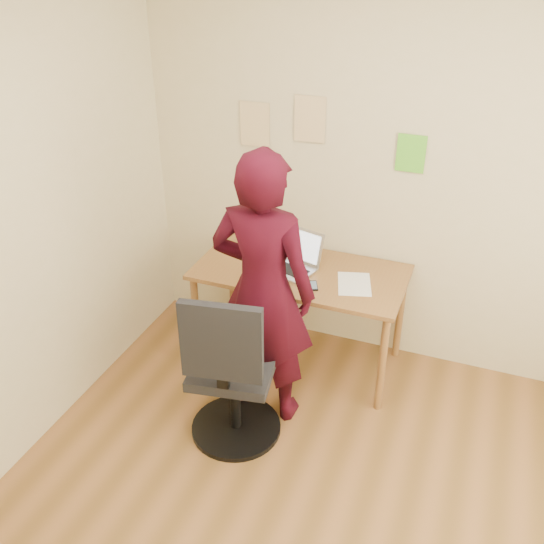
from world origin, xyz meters
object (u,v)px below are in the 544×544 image
at_px(desk, 300,281).
at_px(office_chair, 231,379).
at_px(phone, 313,286).
at_px(person, 263,291).
at_px(laptop, 292,260).

relative_size(desk, office_chair, 1.31).
relative_size(phone, person, 0.07).
relative_size(laptop, office_chair, 0.38).
relative_size(laptop, person, 0.23).
bearing_deg(desk, phone, -50.40).
bearing_deg(phone, office_chair, -133.22).
distance_m(desk, person, 0.59).
distance_m(office_chair, person, 0.55).
xyz_separation_m(laptop, phone, (0.21, -0.19, -0.05)).
distance_m(laptop, office_chair, 0.96).
xyz_separation_m(desk, office_chair, (-0.12, -0.88, -0.20)).
bearing_deg(phone, laptop, 114.17).
xyz_separation_m(desk, person, (-0.05, -0.54, 0.22)).
bearing_deg(person, office_chair, 79.84).
distance_m(desk, laptop, 0.16).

